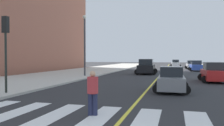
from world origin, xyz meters
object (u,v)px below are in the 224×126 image
at_px(car_silver_fifth, 191,65).
at_px(traffic_light_far_corner, 6,39).
at_px(car_blue_third, 196,66).
at_px(car_red_fourth, 214,73).
at_px(car_black_sixth, 146,67).
at_px(car_gray_second, 171,80).
at_px(pedestrian_crossing, 93,91).
at_px(street_lamp, 85,40).
at_px(car_white_nearest, 176,64).

relative_size(car_silver_fifth, traffic_light_far_corner, 0.84).
relative_size(car_blue_third, car_red_fourth, 0.98).
xyz_separation_m(car_blue_third, car_silver_fifth, (-0.34, 7.03, -0.04)).
bearing_deg(car_silver_fifth, car_black_sixth, 65.02).
xyz_separation_m(car_red_fourth, car_black_sixth, (-7.38, 8.57, 0.11)).
distance_m(car_red_fourth, car_black_sixth, 11.31).
xyz_separation_m(car_gray_second, car_black_sixth, (-3.62, 15.96, 0.20)).
distance_m(car_gray_second, car_red_fourth, 8.30).
distance_m(car_gray_second, car_silver_fifth, 33.13).
distance_m(traffic_light_far_corner, pedestrian_crossing, 8.00).
bearing_deg(traffic_light_far_corner, pedestrian_crossing, -25.92).
bearing_deg(car_gray_second, pedestrian_crossing, 68.18).
bearing_deg(car_red_fourth, car_blue_third, -91.78).
xyz_separation_m(car_red_fourth, pedestrian_crossing, (-6.67, -14.96, 0.11)).
height_order(car_gray_second, car_black_sixth, car_black_sixth).
xyz_separation_m(car_gray_second, car_red_fourth, (3.77, 7.39, 0.08)).
distance_m(car_gray_second, pedestrian_crossing, 8.11).
bearing_deg(pedestrian_crossing, car_red_fourth, 58.17).
height_order(car_gray_second, car_red_fourth, car_red_fourth).
height_order(car_blue_third, car_silver_fifth, car_blue_third).
bearing_deg(car_red_fourth, pedestrian_crossing, 64.08).
bearing_deg(street_lamp, car_red_fourth, -8.81).
relative_size(car_white_nearest, street_lamp, 0.57).
bearing_deg(street_lamp, car_silver_fifth, 59.92).
height_order(car_white_nearest, car_black_sixth, car_black_sixth).
bearing_deg(pedestrian_crossing, car_black_sixth, 83.95).
xyz_separation_m(car_gray_second, pedestrian_crossing, (-2.90, -7.57, 0.19)).
bearing_deg(car_white_nearest, car_gray_second, 87.74).
bearing_deg(car_black_sixth, car_silver_fifth, 65.84).
relative_size(car_silver_fifth, pedestrian_crossing, 2.22).
distance_m(car_black_sixth, traffic_light_far_corner, 21.25).
xyz_separation_m(car_white_nearest, street_lamp, (-10.50, -33.04, 3.57)).
distance_m(car_white_nearest, car_gray_second, 42.59).
relative_size(car_gray_second, pedestrian_crossing, 2.13).
relative_size(traffic_light_far_corner, pedestrian_crossing, 2.62).
bearing_deg(car_gray_second, car_white_nearest, -91.28).
bearing_deg(car_red_fourth, car_black_sixth, -51.12).
xyz_separation_m(car_blue_third, car_red_fourth, (0.03, -18.53, 0.02)).
height_order(car_gray_second, pedestrian_crossing, pedestrian_crossing).
bearing_deg(car_blue_third, pedestrian_crossing, 76.46).
bearing_deg(car_black_sixth, car_gray_second, -78.98).
bearing_deg(car_white_nearest, car_red_fourth, 93.76).
xyz_separation_m(car_gray_second, traffic_light_far_corner, (-9.75, -4.24, 2.64)).
bearing_deg(car_black_sixth, street_lamp, -137.35).
relative_size(car_blue_third, car_black_sixth, 0.87).
height_order(car_blue_third, car_red_fourth, car_red_fourth).
bearing_deg(car_gray_second, car_blue_third, -99.03).
distance_m(car_blue_third, car_silver_fifth, 7.04).
height_order(car_silver_fifth, pedestrian_crossing, pedestrian_crossing).
distance_m(car_red_fourth, pedestrian_crossing, 16.38).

